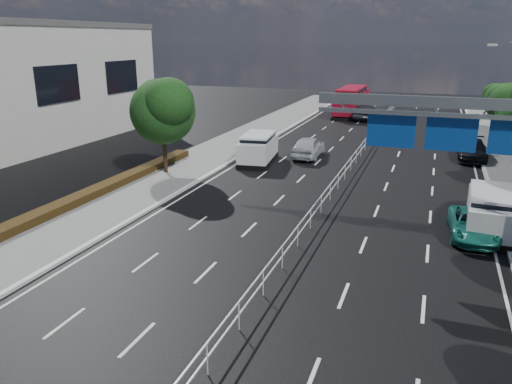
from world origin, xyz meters
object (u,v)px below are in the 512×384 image
(near_car_silver, at_px, (308,147))
(silver_minivan, at_px, (491,212))
(parked_car_teal, at_px, (473,225))
(overhead_gantry, at_px, (472,128))
(white_minivan, at_px, (258,149))
(parked_car_dark, at_px, (472,150))
(near_car_dark, at_px, (365,112))
(red_bus, at_px, (352,100))

(near_car_silver, xyz_separation_m, silver_minivan, (12.24, -12.77, 0.20))
(parked_car_teal, bearing_deg, silver_minivan, 47.51)
(overhead_gantry, bearing_deg, silver_minivan, 66.70)
(white_minivan, distance_m, parked_car_teal, 18.04)
(near_car_silver, relative_size, parked_car_dark, 0.94)
(silver_minivan, relative_size, parked_car_dark, 0.99)
(white_minivan, relative_size, near_car_dark, 1.04)
(overhead_gantry, bearing_deg, parked_car_teal, 73.74)
(white_minivan, bearing_deg, silver_minivan, -39.25)
(overhead_gantry, height_order, parked_car_teal, overhead_gantry)
(overhead_gantry, bearing_deg, red_bus, 105.55)
(overhead_gantry, distance_m, parked_car_teal, 5.71)
(overhead_gantry, distance_m, silver_minivan, 6.04)
(red_bus, relative_size, parked_car_dark, 2.16)
(overhead_gantry, relative_size, red_bus, 0.91)
(white_minivan, bearing_deg, overhead_gantry, -50.99)
(parked_car_teal, xyz_separation_m, parked_car_dark, (0.78, 17.27, 0.13))
(parked_car_dark, bearing_deg, white_minivan, -155.78)
(near_car_dark, xyz_separation_m, parked_car_dark, (10.68, -17.34, -0.09))
(white_minivan, relative_size, parked_car_teal, 1.18)
(parked_car_dark, bearing_deg, silver_minivan, -89.21)
(red_bus, bearing_deg, near_car_dark, -56.69)
(red_bus, bearing_deg, overhead_gantry, -73.58)
(near_car_silver, bearing_deg, parked_car_teal, 128.65)
(near_car_dark, distance_m, parked_car_teal, 36.00)
(red_bus, height_order, near_car_silver, red_bus)
(white_minivan, height_order, near_car_dark, white_minivan)
(overhead_gantry, xyz_separation_m, parked_car_dark, (1.56, 19.95, -4.85))
(overhead_gantry, xyz_separation_m, parked_car_teal, (0.78, 2.68, -4.98))
(white_minivan, xyz_separation_m, parked_car_dark, (15.37, 6.66, -0.33))
(near_car_silver, bearing_deg, silver_minivan, 132.55)
(near_car_dark, bearing_deg, silver_minivan, 111.53)
(silver_minivan, xyz_separation_m, parked_car_dark, (0.00, 16.33, -0.28))
(white_minivan, distance_m, parked_car_dark, 16.75)
(parked_car_teal, bearing_deg, near_car_dark, 103.00)
(red_bus, relative_size, near_car_dark, 2.20)
(parked_car_teal, bearing_deg, red_bus, 104.69)
(white_minivan, distance_m, near_car_silver, 4.41)
(near_car_silver, distance_m, near_car_dark, 20.95)
(red_bus, relative_size, silver_minivan, 2.18)
(near_car_silver, bearing_deg, parked_car_dark, -165.02)
(red_bus, bearing_deg, parked_car_teal, -71.47)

